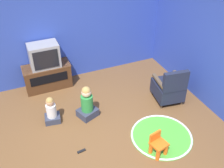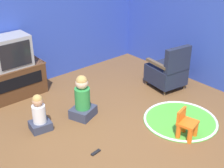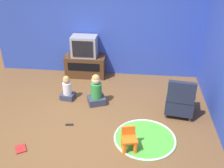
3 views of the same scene
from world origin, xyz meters
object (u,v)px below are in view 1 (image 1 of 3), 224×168
yellow_kid_chair (158,145)px  child_watching_left (87,104)px  remote_control (81,151)px  black_armchair (169,88)px  tv_cabinet (48,76)px  television (44,55)px  child_watching_center (51,111)px

yellow_kid_chair → child_watching_left: 1.59m
remote_control → black_armchair: bearing=9.0°
black_armchair → child_watching_left: bearing=1.4°
tv_cabinet → remote_control: size_ratio=6.76×
television → yellow_kid_chair: bearing=-64.2°
yellow_kid_chair → child_watching_left: child_watching_left is taller
tv_cabinet → child_watching_left: child_watching_left is taller
television → black_armchair: size_ratio=0.74×
black_armchair → child_watching_left: (-1.75, 0.21, -0.03)m
yellow_kid_chair → television: bearing=102.7°
television → black_armchair: bearing=-33.8°
tv_cabinet → television: bearing=-90.0°
tv_cabinet → child_watching_left: size_ratio=1.47×
tv_cabinet → black_armchair: bearing=-33.9°
yellow_kid_chair → child_watching_left: size_ratio=0.59×
television → remote_control: bearing=-87.3°
tv_cabinet → child_watching_center: bearing=-98.6°
black_armchair → child_watching_center: (-2.43, 0.33, -0.08)m
television → remote_control: (0.10, -2.13, -0.83)m
tv_cabinet → remote_control: (0.10, -2.14, -0.29)m
tv_cabinet → child_watching_center: size_ratio=1.80×
black_armchair → yellow_kid_chair: 1.52m
television → black_armchair: (2.25, -1.51, -0.51)m
tv_cabinet → child_watching_left: bearing=-68.8°
black_armchair → television: bearing=-25.5°
black_armchair → remote_control: bearing=24.5°
yellow_kid_chair → remote_control: bearing=142.4°
television → remote_control: television is taller
remote_control → child_watching_left: bearing=57.0°
child_watching_center → remote_control: size_ratio=3.75×
television → black_armchair: television is taller
television → yellow_kid_chair: 3.04m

